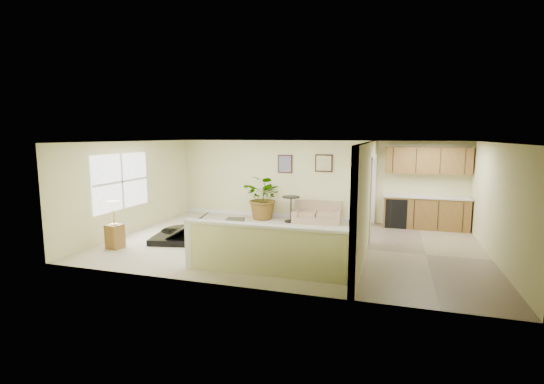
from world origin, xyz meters
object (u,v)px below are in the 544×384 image
(piano, at_px, (185,217))
(loveseat, at_px, (317,212))
(piano_bench, at_px, (233,232))
(palm_plant, at_px, (264,198))
(lamp_stand, at_px, (114,228))
(accent_table, at_px, (291,206))
(small_plant, at_px, (353,220))

(piano, bearing_deg, loveseat, 34.13)
(piano_bench, relative_size, loveseat, 0.57)
(palm_plant, xyz_separation_m, lamp_stand, (-2.36, -4.15, -0.22))
(piano, bearing_deg, piano_bench, -10.66)
(accent_table, height_order, lamp_stand, lamp_stand)
(accent_table, relative_size, lamp_stand, 0.71)
(loveseat, bearing_deg, palm_plant, 178.85)
(loveseat, relative_size, accent_table, 1.88)
(small_plant, bearing_deg, piano, -145.48)
(palm_plant, bearing_deg, piano_bench, -87.27)
(piano, xyz_separation_m, palm_plant, (1.18, 2.92, 0.11))
(palm_plant, xyz_separation_m, small_plant, (2.81, -0.18, -0.49))
(piano_bench, xyz_separation_m, palm_plant, (-0.14, 2.89, 0.41))
(piano, height_order, piano_bench, piano)
(loveseat, bearing_deg, piano, -137.45)
(piano, distance_m, piano_bench, 1.35)
(piano, bearing_deg, palm_plant, 55.84)
(piano, distance_m, accent_table, 3.48)
(small_plant, height_order, lamp_stand, lamp_stand)
(piano, height_order, loveseat, piano)
(loveseat, bearing_deg, small_plant, -16.31)
(piano_bench, height_order, small_plant, piano_bench)
(accent_table, bearing_deg, small_plant, -1.05)
(loveseat, xyz_separation_m, accent_table, (-0.78, -0.22, 0.20))
(accent_table, relative_size, small_plant, 1.68)
(palm_plant, bearing_deg, loveseat, 2.54)
(lamp_stand, bearing_deg, small_plant, 37.55)
(piano, relative_size, lamp_stand, 1.73)
(small_plant, bearing_deg, loveseat, 167.38)
(loveseat, bearing_deg, piano_bench, -121.28)
(accent_table, bearing_deg, piano, -126.95)
(small_plant, xyz_separation_m, lamp_stand, (-5.17, -3.97, 0.28))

